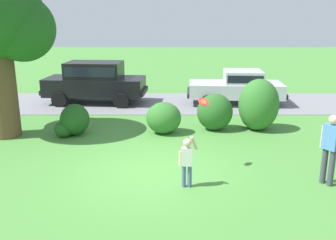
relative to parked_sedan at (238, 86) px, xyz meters
name	(u,v)px	position (x,y,z in m)	size (l,w,h in m)	color
ground_plane	(151,171)	(-3.66, -7.75, -0.85)	(80.00, 80.00, 0.00)	#478438
driveway_strip	(158,103)	(-3.66, 0.18, -0.84)	(28.00, 4.40, 0.02)	slate
shrub_near_tree	(74,121)	(-6.43, -4.62, -0.35)	(1.13, 1.17, 1.06)	#1E511C
shrub_centre_left	(164,118)	(-3.34, -4.45, -0.30)	(1.21, 1.03, 1.10)	#33702B
shrub_centre	(215,112)	(-1.53, -4.04, -0.19)	(1.26, 1.04, 1.32)	#286023
shrub_centre_right	(258,107)	(0.00, -3.99, -0.02)	(1.42, 1.33, 1.84)	#33702B
parked_sedan	(238,86)	(0.00, 0.00, 0.00)	(4.50, 2.29, 1.56)	silver
parked_suv	(95,80)	(-6.57, 0.21, 0.23)	(4.82, 2.36, 1.92)	black
child_thrower	(187,159)	(-2.74, -8.67, -0.13)	(0.46, 0.26, 1.29)	#4C608C
frisbee	(204,102)	(-2.28, -7.57, 0.98)	(0.32, 0.25, 0.27)	red
adult_onlooker	(331,146)	(0.65, -8.53, 0.13)	(0.38, 0.45, 1.74)	#3F3F4C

